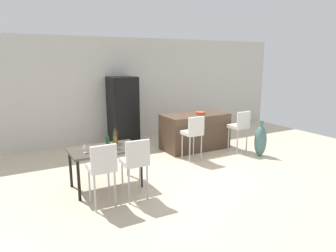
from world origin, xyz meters
TOP-DOWN VIEW (x-y plane):
  - ground_plane at (0.00, 0.00)m, footprint 10.00×10.00m
  - back_wall at (0.00, 2.93)m, footprint 10.00×0.12m
  - kitchen_island at (0.78, 1.03)m, footprint 1.70×0.86m
  - bar_chair_left at (0.19, 0.22)m, footprint 0.40×0.40m
  - bar_chair_middle at (1.58, 0.22)m, footprint 0.42×0.42m
  - dining_table at (-2.03, -0.25)m, footprint 1.24×0.77m
  - dining_chair_near at (-2.31, -0.99)m, footprint 0.40×0.40m
  - dining_chair_far at (-1.75, -0.99)m, footprint 0.41×0.41m
  - wine_bottle_end at (-2.01, -0.35)m, footprint 0.06×0.06m
  - wine_bottle_far at (-1.80, -0.11)m, footprint 0.06×0.06m
  - wine_bottle_near at (-1.87, -0.36)m, footprint 0.06×0.06m
  - wine_bottle_right at (-1.73, 0.00)m, footprint 0.06×0.06m
  - wine_glass_left at (-2.41, -0.34)m, footprint 0.07×0.07m
  - refrigerator at (-0.65, 2.49)m, footprint 0.72×0.68m
  - fruit_bowl at (0.85, 0.91)m, footprint 0.23×0.23m
  - floor_vase at (1.81, -0.27)m, footprint 0.29×0.29m
  - potted_plant at (2.19, 2.48)m, footprint 0.34×0.34m

SIDE VIEW (x-z plane):
  - ground_plane at x=0.00m, z-range 0.00..0.00m
  - potted_plant at x=2.19m, z-range 0.04..0.59m
  - floor_vase at x=1.81m, z-range -0.06..0.82m
  - kitchen_island at x=0.78m, z-range 0.00..0.92m
  - dining_table at x=-2.03m, z-range 0.29..1.03m
  - bar_chair_left at x=0.19m, z-range 0.17..1.22m
  - bar_chair_middle at x=1.58m, z-range 0.17..1.22m
  - dining_chair_near at x=-2.31m, z-range 0.17..1.22m
  - dining_chair_far at x=-1.75m, z-range 0.17..1.22m
  - wine_bottle_far at x=-1.80m, z-range 0.70..1.01m
  - wine_bottle_near at x=-1.87m, z-range 0.70..1.01m
  - wine_bottle_right at x=-1.73m, z-range 0.71..1.02m
  - wine_glass_left at x=-2.41m, z-range 0.78..0.95m
  - wine_bottle_end at x=-2.01m, z-range 0.70..1.04m
  - refrigerator at x=-0.65m, z-range 0.00..1.84m
  - fruit_bowl at x=0.85m, z-range 0.92..0.99m
  - back_wall at x=0.00m, z-range 0.00..2.90m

